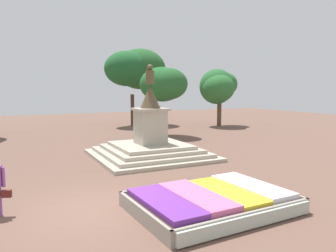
# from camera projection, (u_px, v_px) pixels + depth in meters

# --- Properties ---
(ground_plane) EXTENTS (82.84, 82.84, 0.00)m
(ground_plane) POSITION_uv_depth(u_px,v_px,m) (91.00, 210.00, 10.15)
(ground_plane) COLOR brown
(flower_planter) EXTENTS (4.95, 3.71, 0.59)m
(flower_planter) POSITION_uv_depth(u_px,v_px,m) (212.00, 201.00, 10.14)
(flower_planter) COLOR #38281C
(flower_planter) RESTS_ON ground_plane
(statue_monument) EXTENTS (6.00, 6.00, 5.05)m
(statue_monument) POSITION_uv_depth(u_px,v_px,m) (150.00, 143.00, 18.02)
(statue_monument) COLOR #B2A793
(statue_monument) RESTS_ON ground_plane
(park_tree_far_left) EXTENTS (4.22, 3.82, 5.75)m
(park_tree_far_left) POSITION_uv_depth(u_px,v_px,m) (219.00, 87.00, 32.70)
(park_tree_far_left) COLOR brown
(park_tree_far_left) RESTS_ON ground_plane
(park_tree_behind_statue) EXTENTS (3.52, 3.97, 5.46)m
(park_tree_behind_statue) POSITION_uv_depth(u_px,v_px,m) (164.00, 85.00, 25.58)
(park_tree_behind_statue) COLOR brown
(park_tree_behind_statue) RESTS_ON ground_plane
(park_tree_far_right) EXTENTS (6.60, 5.29, 7.88)m
(park_tree_far_right) POSITION_uv_depth(u_px,v_px,m) (136.00, 69.00, 33.38)
(park_tree_far_right) COLOR #4C3823
(park_tree_far_right) RESTS_ON ground_plane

